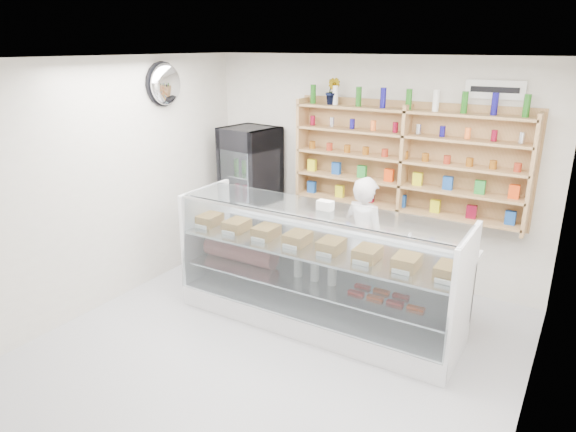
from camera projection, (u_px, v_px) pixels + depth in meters
The scene contains 8 objects.
room at pixel (260, 225), 4.52m from camera, with size 5.00×5.00×5.00m.
display_counter at pixel (317, 292), 5.56m from camera, with size 3.06×0.91×1.33m.
shop_worker at pixel (364, 241), 5.88m from camera, with size 0.56×0.37×1.53m, color silver.
drinks_cooler at pixel (251, 193), 7.19m from camera, with size 0.75×0.73×1.85m.
wall_shelving at pixel (404, 161), 6.12m from camera, with size 2.84×0.28×1.33m.
potted_plant at pixel (333, 91), 6.35m from camera, with size 0.18×0.15×0.33m, color #1E6626.
security_mirror at pixel (166, 84), 6.23m from camera, with size 0.15×0.50×0.50m, color silver.
wall_sign at pixel (495, 90), 5.51m from camera, with size 0.62×0.03×0.20m, color white.
Camera 1 is at (2.42, -3.52, 2.92)m, focal length 32.00 mm.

